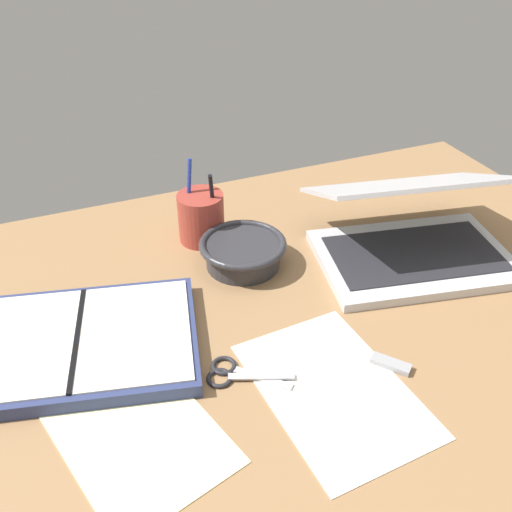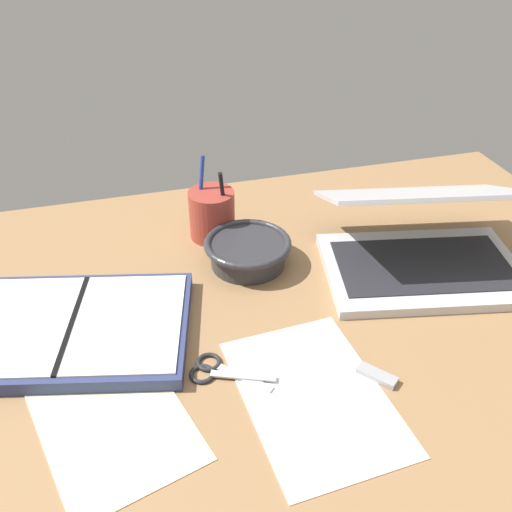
{
  "view_description": "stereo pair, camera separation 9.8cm",
  "coord_description": "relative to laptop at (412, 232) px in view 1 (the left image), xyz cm",
  "views": [
    {
      "loc": [
        -32.6,
        -65.12,
        64.65
      ],
      "look_at": [
        -2.04,
        9.23,
        9.0
      ],
      "focal_mm": 40.0,
      "sensor_mm": 36.0,
      "label": 1
    },
    {
      "loc": [
        -23.36,
        -68.28,
        64.65
      ],
      "look_at": [
        -2.04,
        9.23,
        9.0
      ],
      "focal_mm": 40.0,
      "sensor_mm": 36.0,
      "label": 2
    }
  ],
  "objects": [
    {
      "name": "paper_sheet_beside_planner",
      "position": [
        -58.02,
        -21.55,
        -5.03
      ],
      "size": [
        25.06,
        30.41,
        0.16
      ],
      "primitive_type": "cube",
      "rotation": [
        0.0,
        0.0,
        0.28
      ],
      "color": "#F4EFB2",
      "rests_on": "desk_top"
    },
    {
      "name": "scissors",
      "position": [
        -42.63,
        -16.59,
        -4.78
      ],
      "size": [
        12.39,
        10.25,
        0.8
      ],
      "rotation": [
        0.0,
        0.0,
        -0.59
      ],
      "color": "#B7B7BC",
      "rests_on": "desk_top"
    },
    {
      "name": "paper_sheet_front",
      "position": [
        -29.99,
        -24.94,
        -5.03
      ],
      "size": [
        21.44,
        30.35,
        0.16
      ],
      "primitive_type": "cube",
      "rotation": [
        0.0,
        0.0,
        0.07
      ],
      "color": "white",
      "rests_on": "desk_top"
    },
    {
      "name": "planner",
      "position": [
        -62.66,
        -2.61,
        -3.77
      ],
      "size": [
        41.27,
        33.21,
        2.87
      ],
      "rotation": [
        0.0,
        0.0,
        -0.23
      ],
      "color": "navy",
      "rests_on": "desk_top"
    },
    {
      "name": "laptop",
      "position": [
        0.0,
        0.0,
        0.0
      ],
      "size": [
        40.82,
        36.46,
        17.98
      ],
      "rotation": [
        0.0,
        0.0,
        -0.19
      ],
      "color": "silver",
      "rests_on": "desk_top"
    },
    {
      "name": "bowl",
      "position": [
        -30.78,
        9.08,
        -2.18
      ],
      "size": [
        16.33,
        16.33,
        5.23
      ],
      "color": "#2D2D33",
      "rests_on": "desk_top"
    },
    {
      "name": "pen_cup",
      "position": [
        -35.1,
        20.6,
        -0.07
      ],
      "size": [
        9.09,
        9.09,
        16.55
      ],
      "color": "#9E382D",
      "rests_on": "desk_top"
    },
    {
      "name": "desk_top",
      "position": [
        -29.27,
        -7.88,
        -6.11
      ],
      "size": [
        140.0,
        100.0,
        2.0
      ],
      "primitive_type": "cube",
      "color": "#936D47",
      "rests_on": "ground"
    },
    {
      "name": "usb_drive",
      "position": [
        -19.99,
        -23.96,
        -4.61
      ],
      "size": [
        5.79,
        6.59,
        1.0
      ],
      "rotation": [
        0.0,
        0.0,
        0.68
      ],
      "color": "#99999E",
      "rests_on": "desk_top"
    }
  ]
}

